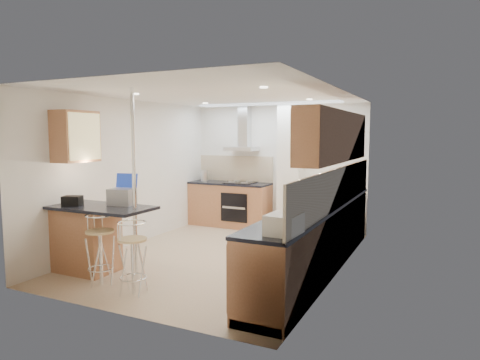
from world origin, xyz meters
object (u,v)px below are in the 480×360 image
at_px(bar_stool_end, 133,258).
at_px(bread_bin, 284,224).
at_px(laptop, 122,197).
at_px(bar_stool_near, 100,249).
at_px(microwave, 315,194).

xyz_separation_m(bar_stool_end, bread_bin, (1.89, 0.02, 0.58)).
height_order(laptop, bread_bin, laptop).
height_order(laptop, bar_stool_near, laptop).
bearing_deg(microwave, bread_bin, -179.44).
height_order(laptop, bar_stool_end, laptop).
bearing_deg(laptop, microwave, 14.89).
xyz_separation_m(laptop, bread_bin, (2.58, -0.60, -0.03)).
bearing_deg(bread_bin, bar_stool_end, -177.59).
xyz_separation_m(laptop, bar_stool_end, (0.68, -0.62, -0.61)).
bearing_deg(bread_bin, bar_stool_near, -179.96).
relative_size(bar_stool_near, bar_stool_end, 1.03).
height_order(bar_stool_end, bread_bin, bread_bin).
bearing_deg(bar_stool_end, bar_stool_near, 133.00).
bearing_deg(bar_stool_near, bread_bin, 21.26).
xyz_separation_m(microwave, bread_bin, (0.19, -1.80, -0.06)).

